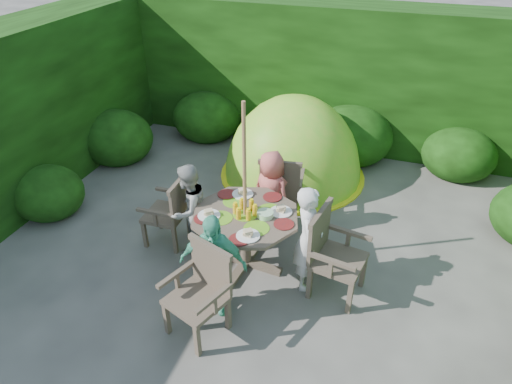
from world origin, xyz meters
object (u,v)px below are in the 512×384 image
(child_right, at_px, (308,238))
(garden_chair_left, at_px, (171,210))
(garden_chair_right, at_px, (332,253))
(child_left, at_px, (189,209))
(parasol_pole, at_px, (245,191))
(child_front, at_px, (213,264))
(patio_table, at_px, (246,223))
(garden_chair_back, at_px, (281,188))
(child_back, at_px, (271,193))
(garden_chair_front, at_px, (202,290))
(dome_tent, at_px, (292,175))

(child_right, bearing_deg, garden_chair_left, 72.05)
(garden_chair_right, bearing_deg, child_right, 95.29)
(garden_chair_left, distance_m, child_left, 0.32)
(parasol_pole, xyz_separation_m, child_front, (-0.08, -0.80, -0.47))
(patio_table, height_order, garden_chair_back, garden_chair_back)
(child_back, bearing_deg, child_front, 108.36)
(patio_table, distance_m, child_left, 0.81)
(garden_chair_right, xyz_separation_m, garden_chair_back, (-0.95, 1.19, -0.02))
(child_right, bearing_deg, child_left, 72.38)
(garden_chair_back, distance_m, garden_chair_front, 2.19)
(child_back, bearing_deg, garden_chair_back, -75.95)
(patio_table, bearing_deg, garden_chair_back, 83.23)
(garden_chair_right, height_order, garden_chair_left, garden_chair_right)
(garden_chair_left, xyz_separation_m, garden_chair_back, (1.22, 0.96, 0.03))
(child_front, height_order, dome_tent, dome_tent)
(patio_table, bearing_deg, dome_tent, 90.64)
(child_back, relative_size, dome_tent, 0.44)
(garden_chair_front, distance_m, child_back, 1.90)
(parasol_pole, distance_m, child_right, 0.91)
(child_right, relative_size, child_front, 1.06)
(garden_chair_back, bearing_deg, garden_chair_front, 75.57)
(garden_chair_front, bearing_deg, garden_chair_back, 104.56)
(child_right, relative_size, child_left, 1.09)
(garden_chair_right, distance_m, garden_chair_front, 1.53)
(garden_chair_left, height_order, garden_chair_back, garden_chair_back)
(patio_table, bearing_deg, garden_chair_right, -5.56)
(child_right, distance_m, dome_tent, 2.66)
(garden_chair_left, xyz_separation_m, child_front, (1.01, -0.92, 0.13))
(parasol_pole, relative_size, garden_chair_front, 2.23)
(dome_tent, bearing_deg, child_front, -95.39)
(garden_chair_back, xyz_separation_m, garden_chair_front, (-0.22, -2.18, -0.01))
(garden_chair_left, relative_size, child_left, 0.77)
(child_back, bearing_deg, garden_chair_left, 54.10)
(child_left, distance_m, child_front, 1.13)
(child_left, distance_m, child_back, 1.13)
(garden_chair_right, height_order, garden_chair_front, garden_chair_right)
(garden_chair_front, relative_size, child_front, 0.78)
(child_left, relative_size, child_front, 0.97)
(child_front, bearing_deg, dome_tent, 79.47)
(child_right, bearing_deg, child_back, 27.38)
(parasol_pole, xyz_separation_m, garden_chair_left, (-1.09, 0.12, -0.59))
(garden_chair_right, distance_m, garden_chair_back, 1.52)
(dome_tent, bearing_deg, garden_chair_front, -95.43)
(parasol_pole, bearing_deg, garden_chair_right, -5.50)
(garden_chair_right, relative_size, child_right, 0.77)
(garden_chair_front, distance_m, dome_tent, 3.49)
(garden_chair_back, xyz_separation_m, child_back, (-0.05, -0.29, 0.08))
(patio_table, relative_size, garden_chair_front, 1.48)
(garden_chair_front, bearing_deg, child_back, 105.23)
(garden_chair_left, bearing_deg, parasol_pole, 81.84)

